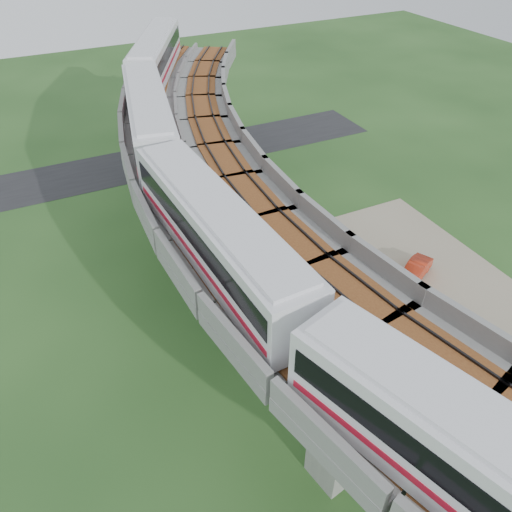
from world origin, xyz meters
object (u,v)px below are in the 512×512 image
object	(u,v)px
metro_train	(213,163)
car_dark	(382,292)
car_white	(504,412)
car_red	(415,270)

from	to	relation	value
metro_train	car_dark	distance (m)	16.88
metro_train	car_white	xyz separation A→B (m)	(11.56, -15.80, -11.70)
car_dark	metro_train	bearing A→B (deg)	41.35
metro_train	car_dark	xyz separation A→B (m)	(11.57, -4.07, -11.59)
metro_train	car_white	distance (m)	22.81
metro_train	car_white	bearing A→B (deg)	-53.82
car_red	car_dark	xyz separation A→B (m)	(-3.99, -0.97, -0.00)
car_white	car_dark	distance (m)	11.74
metro_train	car_white	world-z (taller)	metro_train
metro_train	car_dark	bearing A→B (deg)	-19.36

